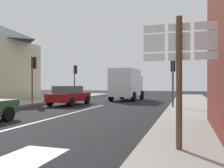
{
  "coord_description": "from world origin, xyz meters",
  "views": [
    {
      "loc": [
        6.1,
        -5.35,
        1.65
      ],
      "look_at": [
        1.48,
        9.6,
        1.62
      ],
      "focal_mm": 38.75,
      "sensor_mm": 36.0,
      "label": 1
    }
  ],
  "objects_px": {
    "route_sign_post": "(179,68)",
    "delivery_truck": "(127,84)",
    "traffic_light_near_left": "(33,69)",
    "traffic_light_far_left": "(75,74)",
    "sedan_far": "(69,95)",
    "traffic_light_near_right": "(173,71)"
  },
  "relations": [
    {
      "from": "traffic_light_far_left",
      "to": "traffic_light_near_right",
      "type": "height_order",
      "value": "traffic_light_far_left"
    },
    {
      "from": "route_sign_post",
      "to": "delivery_truck",
      "type": "bearing_deg",
      "value": 107.52
    },
    {
      "from": "delivery_truck",
      "to": "route_sign_post",
      "type": "xyz_separation_m",
      "value": [
        5.47,
        -17.32,
        0.35
      ]
    },
    {
      "from": "sedan_far",
      "to": "traffic_light_near_left",
      "type": "distance_m",
      "value": 3.44
    },
    {
      "from": "route_sign_post",
      "to": "traffic_light_near_left",
      "type": "xyz_separation_m",
      "value": [
        -11.19,
        10.27,
        0.75
      ]
    },
    {
      "from": "delivery_truck",
      "to": "traffic_light_near_right",
      "type": "relative_size",
      "value": 1.52
    },
    {
      "from": "sedan_far",
      "to": "traffic_light_near_right",
      "type": "relative_size",
      "value": 1.26
    },
    {
      "from": "traffic_light_far_left",
      "to": "traffic_light_near_left",
      "type": "relative_size",
      "value": 0.97
    },
    {
      "from": "delivery_truck",
      "to": "traffic_light_far_left",
      "type": "relative_size",
      "value": 1.42
    },
    {
      "from": "route_sign_post",
      "to": "traffic_light_near_left",
      "type": "height_order",
      "value": "traffic_light_near_left"
    },
    {
      "from": "traffic_light_near_right",
      "to": "traffic_light_near_left",
      "type": "bearing_deg",
      "value": -178.66
    },
    {
      "from": "route_sign_post",
      "to": "traffic_light_far_left",
      "type": "height_order",
      "value": "traffic_light_far_left"
    },
    {
      "from": "delivery_truck",
      "to": "traffic_light_near_left",
      "type": "distance_m",
      "value": 9.14
    },
    {
      "from": "delivery_truck",
      "to": "route_sign_post",
      "type": "distance_m",
      "value": 18.16
    },
    {
      "from": "sedan_far",
      "to": "traffic_light_far_left",
      "type": "xyz_separation_m",
      "value": [
        -2.73,
        6.7,
        1.9
      ]
    },
    {
      "from": "delivery_truck",
      "to": "route_sign_post",
      "type": "bearing_deg",
      "value": -72.48
    },
    {
      "from": "traffic_light_far_left",
      "to": "traffic_light_near_left",
      "type": "xyz_separation_m",
      "value": [
        0.0,
        -7.36,
        0.09
      ]
    },
    {
      "from": "traffic_light_far_left",
      "to": "sedan_far",
      "type": "bearing_deg",
      "value": -67.81
    },
    {
      "from": "route_sign_post",
      "to": "traffic_light_near_right",
      "type": "xyz_separation_m",
      "value": [
        -0.69,
        10.52,
        0.48
      ]
    },
    {
      "from": "traffic_light_far_left",
      "to": "traffic_light_near_right",
      "type": "relative_size",
      "value": 1.07
    },
    {
      "from": "delivery_truck",
      "to": "traffic_light_far_left",
      "type": "distance_m",
      "value": 5.82
    },
    {
      "from": "sedan_far",
      "to": "delivery_truck",
      "type": "height_order",
      "value": "delivery_truck"
    }
  ]
}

